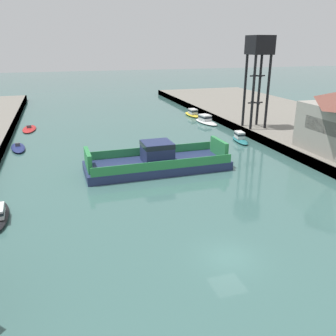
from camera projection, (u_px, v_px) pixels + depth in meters
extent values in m
plane|color=#3D6660|center=(229.00, 258.00, 27.15)|extent=(400.00, 400.00, 0.00)
cube|color=#423D38|center=(292.00, 154.00, 50.49)|extent=(0.30, 140.00, 1.34)
cube|color=navy|center=(157.00, 166.00, 45.92)|extent=(18.50, 6.77, 1.10)
cube|color=#2D8947|center=(151.00, 151.00, 48.44)|extent=(17.68, 0.34, 1.10)
cube|color=#2D8947|center=(165.00, 165.00, 42.68)|extent=(17.68, 0.34, 1.10)
cube|color=navy|center=(157.00, 152.00, 45.31)|extent=(3.73, 3.64, 2.61)
cube|color=black|center=(157.00, 145.00, 44.99)|extent=(3.77, 3.68, 0.60)
cube|color=#2D8947|center=(219.00, 148.00, 47.91)|extent=(0.56, 4.58, 2.20)
cube|color=#2D8947|center=(88.00, 160.00, 42.85)|extent=(0.56, 4.58, 2.20)
ellipsoid|color=yellow|center=(192.00, 115.00, 79.99)|extent=(2.24, 6.46, 0.58)
cube|color=silver|center=(193.00, 111.00, 79.29)|extent=(1.50, 2.28, 1.09)
cube|color=black|center=(193.00, 111.00, 79.24)|extent=(1.55, 2.35, 0.33)
ellipsoid|color=navy|center=(18.00, 148.00, 54.78)|extent=(2.83, 6.33, 0.53)
cube|color=#4C4C51|center=(18.00, 145.00, 54.61)|extent=(0.75, 0.49, 0.50)
ellipsoid|color=red|center=(29.00, 129.00, 67.14)|extent=(2.67, 6.92, 0.39)
cube|color=#4C4C51|center=(29.00, 127.00, 66.99)|extent=(0.84, 0.44, 0.50)
ellipsoid|color=#237075|center=(240.00, 140.00, 58.94)|extent=(2.37, 5.66, 0.53)
cube|color=silver|center=(240.00, 135.00, 59.04)|extent=(1.41, 2.05, 1.13)
cube|color=black|center=(240.00, 134.00, 59.00)|extent=(1.45, 2.11, 0.34)
ellipsoid|color=white|center=(206.00, 122.00, 72.68)|extent=(3.51, 7.51, 0.51)
cube|color=silver|center=(205.00, 117.00, 72.85)|extent=(2.08, 2.75, 1.18)
cube|color=black|center=(205.00, 117.00, 72.81)|extent=(2.14, 2.83, 0.36)
cube|color=black|center=(334.00, 130.00, 44.10)|extent=(0.08, 10.97, 1.80)
cylinder|color=black|center=(245.00, 91.00, 62.43)|extent=(0.44, 0.44, 12.37)
cylinder|color=black|center=(259.00, 91.00, 63.22)|extent=(0.44, 0.44, 12.37)
cylinder|color=black|center=(253.00, 93.00, 59.87)|extent=(0.44, 0.44, 12.37)
cylinder|color=black|center=(268.00, 93.00, 60.66)|extent=(0.44, 0.44, 12.37)
cube|color=black|center=(255.00, 103.00, 62.16)|extent=(2.84, 0.20, 0.20)
cube|color=black|center=(255.00, 103.00, 62.16)|extent=(0.20, 2.84, 0.20)
cube|color=black|center=(257.00, 76.00, 60.64)|extent=(2.84, 0.20, 0.20)
cube|color=black|center=(257.00, 76.00, 60.64)|extent=(0.20, 2.84, 0.20)
cube|color=black|center=(260.00, 45.00, 58.98)|extent=(3.69, 3.69, 3.06)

